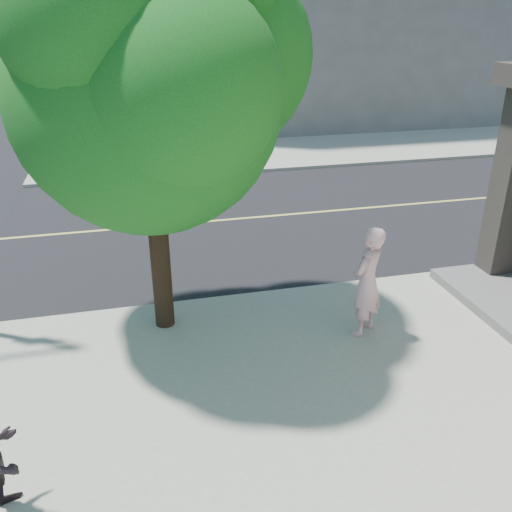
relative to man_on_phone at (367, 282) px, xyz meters
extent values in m
plane|color=black|center=(-6.12, 1.87, -1.10)|extent=(140.00, 140.00, 0.00)
cube|color=black|center=(-6.12, 6.37, -1.10)|extent=(140.00, 9.00, 0.01)
cube|color=#A1A28E|center=(7.38, 23.37, -1.04)|extent=(29.00, 25.00, 0.12)
cube|color=#35302B|center=(3.58, 1.37, 1.12)|extent=(0.55, 0.55, 4.20)
imported|color=beige|center=(0.00, 0.00, 0.00)|extent=(0.85, 0.82, 1.97)
cylinder|color=black|center=(-3.35, 1.10, 0.70)|extent=(0.34, 0.34, 3.38)
sphere|color=#1A671C|center=(-3.35, 1.10, 2.96)|extent=(4.13, 4.13, 4.13)
sphere|color=#1A671C|center=(-2.23, 1.66, 3.52)|extent=(3.19, 3.19, 3.19)
sphere|color=#1A671C|center=(-4.29, 1.85, 3.71)|extent=(3.00, 3.00, 3.00)
sphere|color=#1A671C|center=(-2.98, 0.07, 3.24)|extent=(2.81, 2.81, 2.81)
sphere|color=#1A671C|center=(-3.91, 0.35, 4.08)|extent=(2.63, 2.63, 2.63)
camera|label=1|loc=(-3.75, -7.44, 4.15)|focal=37.89mm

